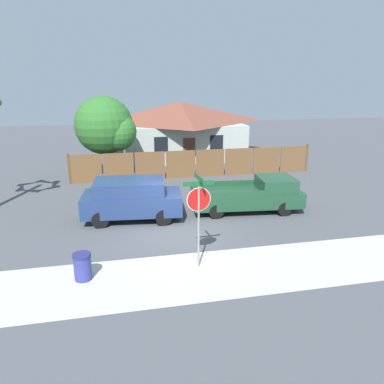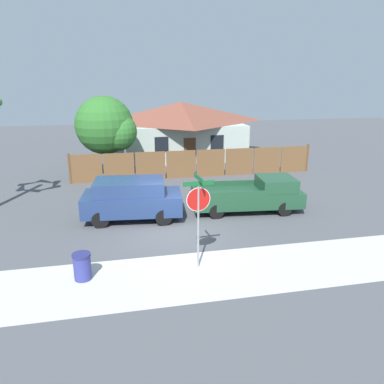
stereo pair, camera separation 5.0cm
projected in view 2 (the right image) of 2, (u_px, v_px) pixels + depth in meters
The scene contains 9 objects.
ground_plane at pixel (176, 233), 15.70m from camera, with size 80.00×80.00×0.00m, color #4C4F54.
sidewalk_strip at pixel (194, 275), 12.33m from camera, with size 36.00×3.20×0.01m.
wooden_fence at pixel (196, 164), 24.25m from camera, with size 15.85×0.12×1.88m.
house at pixel (181, 128), 30.76m from camera, with size 10.03×7.92×4.38m.
oak_tree at pixel (107, 127), 23.66m from camera, with size 3.86×3.67×5.18m.
red_suv at pixel (132, 198), 16.94m from camera, with size 4.59×2.44×1.87m.
orange_pickup at pixel (252, 195), 18.10m from camera, with size 5.41×2.49×1.65m.
stop_sign at pixel (198, 206), 12.25m from camera, with size 1.03×0.93×3.24m.
trash_bin at pixel (82, 266), 11.97m from camera, with size 0.59×0.59×0.89m.
Camera 2 is at (-2.31, -14.34, 6.24)m, focal length 35.00 mm.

